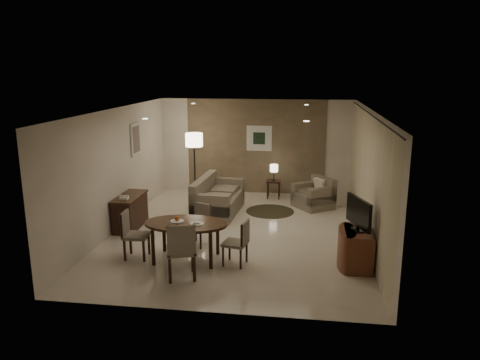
# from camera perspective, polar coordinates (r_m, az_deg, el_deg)

# --- Properties ---
(room_shell) EXTENTS (5.50, 7.00, 2.70)m
(room_shell) POSITION_cam_1_polar(r_m,az_deg,el_deg) (10.43, 0.15, 1.32)
(room_shell) COLOR beige
(room_shell) RESTS_ON ground
(taupe_accent) EXTENTS (3.96, 0.03, 2.70)m
(taupe_accent) POSITION_cam_1_polar(r_m,az_deg,el_deg) (13.44, 1.93, 4.08)
(taupe_accent) COLOR #7C654D
(taupe_accent) RESTS_ON wall_back
(curtain_wall) EXTENTS (0.08, 6.70, 2.58)m
(curtain_wall) POSITION_cam_1_polar(r_m,az_deg,el_deg) (10.04, 15.17, 0.19)
(curtain_wall) COLOR beige
(curtain_wall) RESTS_ON wall_right
(curtain_rod) EXTENTS (0.03, 6.80, 0.03)m
(curtain_rod) POSITION_cam_1_polar(r_m,az_deg,el_deg) (9.83, 15.64, 7.69)
(curtain_rod) COLOR black
(curtain_rod) RESTS_ON wall_right
(art_back_frame) EXTENTS (0.72, 0.03, 0.72)m
(art_back_frame) POSITION_cam_1_polar(r_m,az_deg,el_deg) (13.37, 2.35, 5.11)
(art_back_frame) COLOR silver
(art_back_frame) RESTS_ON wall_back
(art_back_canvas) EXTENTS (0.34, 0.01, 0.34)m
(art_back_canvas) POSITION_cam_1_polar(r_m,az_deg,el_deg) (13.35, 2.35, 5.10)
(art_back_canvas) COLOR black
(art_back_canvas) RESTS_ON wall_back
(art_left_frame) EXTENTS (0.03, 0.60, 0.80)m
(art_left_frame) POSITION_cam_1_polar(r_m,az_deg,el_deg) (11.77, -12.60, 4.87)
(art_left_frame) COLOR silver
(art_left_frame) RESTS_ON wall_left
(art_left_canvas) EXTENTS (0.01, 0.46, 0.64)m
(art_left_canvas) POSITION_cam_1_polar(r_m,az_deg,el_deg) (11.76, -12.53, 4.87)
(art_left_canvas) COLOR gray
(art_left_canvas) RESTS_ON wall_left
(downlight_nl) EXTENTS (0.10, 0.10, 0.01)m
(downlight_nl) POSITION_cam_1_polar(r_m,az_deg,el_deg) (8.42, -11.48, 7.33)
(downlight_nl) COLOR white
(downlight_nl) RESTS_ON ceiling
(downlight_nr) EXTENTS (0.10, 0.10, 0.01)m
(downlight_nr) POSITION_cam_1_polar(r_m,az_deg,el_deg) (7.95, 8.11, 7.11)
(downlight_nr) COLOR white
(downlight_nr) RESTS_ON ceiling
(downlight_fl) EXTENTS (0.10, 0.10, 0.01)m
(downlight_fl) POSITION_cam_1_polar(r_m,az_deg,el_deg) (11.86, -5.72, 9.26)
(downlight_fl) COLOR white
(downlight_fl) RESTS_ON ceiling
(downlight_fr) EXTENTS (0.10, 0.10, 0.01)m
(downlight_fr) POSITION_cam_1_polar(r_m,az_deg,el_deg) (11.53, 8.11, 9.07)
(downlight_fr) COLOR white
(downlight_fr) RESTS_ON ceiling
(console_desk) EXTENTS (0.48, 1.20, 0.75)m
(console_desk) POSITION_cam_1_polar(r_m,az_deg,el_deg) (10.92, -13.24, -3.78)
(console_desk) COLOR #412915
(console_desk) RESTS_ON floor
(telephone) EXTENTS (0.20, 0.14, 0.09)m
(telephone) POSITION_cam_1_polar(r_m,az_deg,el_deg) (10.53, -13.94, -2.05)
(telephone) COLOR white
(telephone) RESTS_ON console_desk
(tv_cabinet) EXTENTS (0.48, 0.90, 0.70)m
(tv_cabinet) POSITION_cam_1_polar(r_m,az_deg,el_deg) (8.87, 14.14, -8.10)
(tv_cabinet) COLOR brown
(tv_cabinet) RESTS_ON floor
(flat_tv) EXTENTS (0.36, 0.85, 0.60)m
(flat_tv) POSITION_cam_1_polar(r_m,az_deg,el_deg) (8.64, 14.26, -3.96)
(flat_tv) COLOR black
(flat_tv) RESTS_ON tv_cabinet
(dining_table) EXTENTS (1.57, 0.98, 0.73)m
(dining_table) POSITION_cam_1_polar(r_m,az_deg,el_deg) (8.95, -6.57, -7.43)
(dining_table) COLOR #412915
(dining_table) RESTS_ON floor
(chair_near) EXTENTS (0.63, 0.63, 1.03)m
(chair_near) POSITION_cam_1_polar(r_m,az_deg,el_deg) (8.17, -7.18, -8.42)
(chair_near) COLOR gray
(chair_near) RESTS_ON floor
(chair_far) EXTENTS (0.52, 0.52, 0.84)m
(chair_far) POSITION_cam_1_polar(r_m,az_deg,el_deg) (9.62, -5.15, -5.54)
(chair_far) COLOR gray
(chair_far) RESTS_ON floor
(chair_left) EXTENTS (0.47, 0.47, 0.91)m
(chair_left) POSITION_cam_1_polar(r_m,az_deg,el_deg) (9.17, -12.51, -6.56)
(chair_left) COLOR gray
(chair_left) RESTS_ON floor
(chair_right) EXTENTS (0.49, 0.49, 0.85)m
(chair_right) POSITION_cam_1_polar(r_m,az_deg,el_deg) (8.66, -0.62, -7.64)
(chair_right) COLOR gray
(chair_right) RESTS_ON floor
(plate_a) EXTENTS (0.26, 0.26, 0.02)m
(plate_a) POSITION_cam_1_polar(r_m,az_deg,el_deg) (8.92, -7.68, -4.99)
(plate_a) COLOR white
(plate_a) RESTS_ON dining_table
(plate_b) EXTENTS (0.26, 0.26, 0.02)m
(plate_b) POSITION_cam_1_polar(r_m,az_deg,el_deg) (8.73, -5.31, -5.33)
(plate_b) COLOR white
(plate_b) RESTS_ON dining_table
(fruit_apple) EXTENTS (0.09, 0.09, 0.09)m
(fruit_apple) POSITION_cam_1_polar(r_m,az_deg,el_deg) (8.90, -7.69, -4.66)
(fruit_apple) COLOR #BE5115
(fruit_apple) RESTS_ON plate_a
(napkin) EXTENTS (0.12, 0.08, 0.03)m
(napkin) POSITION_cam_1_polar(r_m,az_deg,el_deg) (8.72, -5.31, -5.19)
(napkin) COLOR white
(napkin) RESTS_ON plate_b
(round_rug) EXTENTS (1.22, 1.22, 0.01)m
(round_rug) POSITION_cam_1_polar(r_m,az_deg,el_deg) (11.92, 3.68, -3.82)
(round_rug) COLOR #38341F
(round_rug) RESTS_ON floor
(sofa) EXTENTS (1.96, 1.08, 0.90)m
(sofa) POSITION_cam_1_polar(r_m,az_deg,el_deg) (11.69, -2.66, -1.91)
(sofa) COLOR gray
(sofa) RESTS_ON floor
(armchair) EXTENTS (1.19, 1.20, 0.78)m
(armchair) POSITION_cam_1_polar(r_m,az_deg,el_deg) (12.28, 8.94, -1.58)
(armchair) COLOR gray
(armchair) RESTS_ON floor
(side_table) EXTENTS (0.39, 0.39, 0.50)m
(side_table) POSITION_cam_1_polar(r_m,az_deg,el_deg) (13.10, 4.12, -1.12)
(side_table) COLOR black
(side_table) RESTS_ON floor
(table_lamp) EXTENTS (0.22, 0.22, 0.50)m
(table_lamp) POSITION_cam_1_polar(r_m,az_deg,el_deg) (12.99, 4.16, 1.02)
(table_lamp) COLOR #FFEAC1
(table_lamp) RESTS_ON side_table
(floor_lamp) EXTENTS (0.47, 0.47, 1.84)m
(floor_lamp) POSITION_cam_1_polar(r_m,az_deg,el_deg) (12.82, -5.55, 1.61)
(floor_lamp) COLOR #FFE5B7
(floor_lamp) RESTS_ON floor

